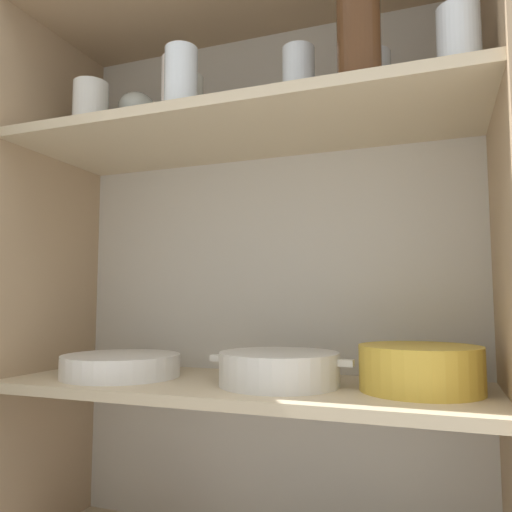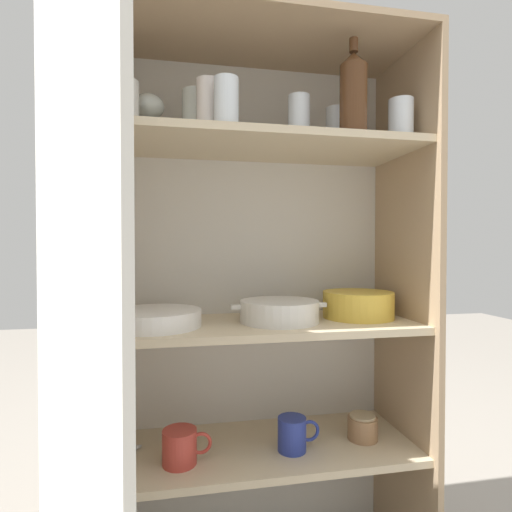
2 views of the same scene
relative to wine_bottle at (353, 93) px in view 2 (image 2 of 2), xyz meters
The scene contains 25 objects.
cupboard_back_panel 0.70m from the wine_bottle, 131.61° to the left, with size 0.96×0.02×1.50m, color silver.
cupboard_side_left 0.94m from the wine_bottle, behind, with size 0.02×0.37×1.50m, color tan.
cupboard_side_right 0.63m from the wine_bottle, 27.49° to the left, with size 0.02×0.37×1.50m, color tan.
cupboard_top_panel 0.33m from the wine_bottle, 156.12° to the left, with size 0.96×0.37×0.02m, color tan.
shelf_board_lower 1.01m from the wine_bottle, 156.12° to the left, with size 0.92×0.33×0.02m, color beige.
shelf_board_middle 0.68m from the wine_bottle, 156.12° to the left, with size 0.92×0.33×0.02m, color beige.
shelf_board_upper 0.30m from the wine_bottle, 156.12° to the left, with size 0.92×0.33×0.02m, color beige.
cupboard_door 0.90m from the wine_bottle, 155.59° to the right, with size 0.24×0.43×1.50m.
tumbler_glass_0 0.43m from the wine_bottle, 158.99° to the left, with size 0.08×0.08×0.14m.
tumbler_glass_1 0.15m from the wine_bottle, 147.21° to the left, with size 0.06×0.06×0.12m.
tumbler_glass_2 0.14m from the wine_bottle, 86.47° to the left, with size 0.06×0.06×0.12m.
tumbler_glass_3 0.68m from the wine_bottle, 166.50° to the left, with size 0.07×0.07×0.11m.
tumbler_glass_4 0.59m from the wine_bottle, behind, with size 0.07×0.07×0.12m.
tumbler_glass_5 0.34m from the wine_bottle, behind, with size 0.06×0.06×0.12m.
tumbler_glass_6 0.16m from the wine_bottle, 10.08° to the left, with size 0.07×0.07×0.11m.
tumbler_glass_7 0.38m from the wine_bottle, behind, with size 0.06×0.06×0.14m.
wine_glass_0 0.55m from the wine_bottle, 163.44° to the left, with size 0.08×0.08×0.13m.
wine_bottle is the anchor object (origin of this frame).
plate_stack_white 0.79m from the wine_bottle, 169.24° to the left, with size 0.24×0.24×0.04m.
mixing_bowl_large 0.59m from the wine_bottle, 59.11° to the left, with size 0.21×0.21×0.08m.
casserole_dish 0.62m from the wine_bottle, 148.60° to the left, with size 0.27×0.22×0.06m.
coffee_mug_primary 0.93m from the wine_bottle, 154.42° to the left, with size 0.12×0.08×0.09m.
coffee_mug_extra_1 1.02m from the wine_bottle, behind, with size 0.13×0.09×0.09m.
storage_jar 0.94m from the wine_bottle, 50.83° to the left, with size 0.09×0.09×0.07m.
serving_spoon 1.14m from the wine_bottle, 168.07° to the left, with size 0.14×0.10×0.01m.
Camera 2 is at (-0.19, -0.93, 0.92)m, focal length 28.00 mm.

